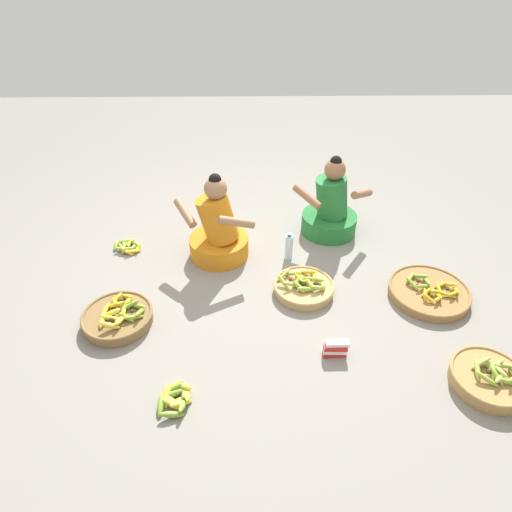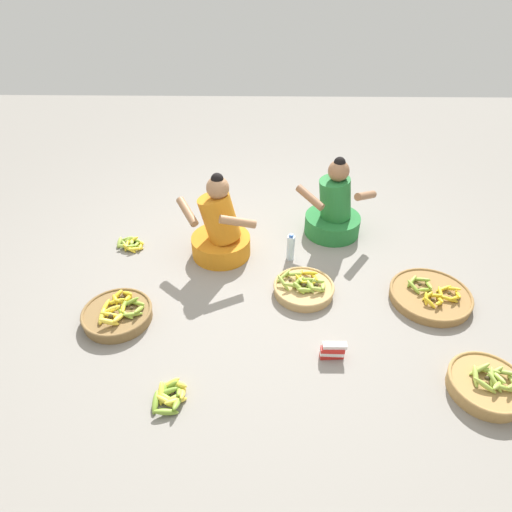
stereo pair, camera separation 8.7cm
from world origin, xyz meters
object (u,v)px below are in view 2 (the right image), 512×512
(vendor_woman_behind, at_px, (334,210))
(banana_basket_mid_right, at_px, (118,314))
(banana_basket_near_bicycle, at_px, (487,385))
(loose_bananas_back_center, at_px, (130,244))
(loose_bananas_near_vendor, at_px, (171,395))
(banana_basket_back_right, at_px, (304,288))
(water_bottle, at_px, (291,247))
(vendor_woman_front, at_px, (220,230))
(packet_carton_stack, at_px, (333,351))
(banana_basket_front_left, at_px, (430,296))

(vendor_woman_behind, bearing_deg, banana_basket_mid_right, -145.27)
(banana_basket_near_bicycle, distance_m, loose_bananas_back_center, 3.04)
(banana_basket_mid_right, relative_size, loose_bananas_near_vendor, 1.90)
(vendor_woman_behind, height_order, banana_basket_mid_right, vendor_woman_behind)
(banana_basket_mid_right, bearing_deg, banana_basket_back_right, 12.95)
(water_bottle, bearing_deg, vendor_woman_front, 174.33)
(loose_bananas_near_vendor, xyz_separation_m, packet_carton_stack, (1.04, 0.35, 0.03))
(banana_basket_near_bicycle, relative_size, packet_carton_stack, 2.75)
(loose_bananas_back_center, distance_m, packet_carton_stack, 2.12)
(banana_basket_back_right, xyz_separation_m, packet_carton_stack, (0.15, -0.66, 0.01))
(loose_bananas_near_vendor, relative_size, water_bottle, 1.05)
(vendor_woman_front, relative_size, loose_bananas_back_center, 2.93)
(water_bottle, height_order, packet_carton_stack, water_bottle)
(vendor_woman_front, bearing_deg, packet_carton_stack, -53.98)
(vendor_woman_front, xyz_separation_m, banana_basket_mid_right, (-0.70, -0.84, -0.20))
(banana_basket_mid_right, bearing_deg, water_bottle, 30.48)
(banana_basket_front_left, distance_m, packet_carton_stack, 1.02)
(packet_carton_stack, bearing_deg, vendor_woman_front, 126.02)
(banana_basket_mid_right, relative_size, water_bottle, 2.00)
(loose_bananas_back_center, height_order, loose_bananas_near_vendor, loose_bananas_near_vendor)
(vendor_woman_behind, xyz_separation_m, loose_bananas_back_center, (-1.88, -0.27, -0.22))
(banana_basket_front_left, bearing_deg, loose_bananas_near_vendor, -153.62)
(banana_basket_near_bicycle, relative_size, banana_basket_mid_right, 0.93)
(vendor_woman_front, distance_m, loose_bananas_back_center, 0.88)
(vendor_woman_front, relative_size, vendor_woman_behind, 1.02)
(packet_carton_stack, bearing_deg, banana_basket_near_bicycle, -15.32)
(banana_basket_back_right, distance_m, loose_bananas_back_center, 1.67)
(banana_basket_front_left, height_order, water_bottle, water_bottle)
(banana_basket_mid_right, height_order, water_bottle, water_bottle)
(vendor_woman_front, distance_m, banana_basket_back_right, 0.89)
(vendor_woman_behind, bearing_deg, banana_basket_front_left, -55.30)
(packet_carton_stack, bearing_deg, banana_basket_mid_right, 167.88)
(banana_basket_mid_right, height_order, loose_bananas_back_center, banana_basket_mid_right)
(vendor_woman_front, height_order, banana_basket_front_left, vendor_woman_front)
(vendor_woman_behind, bearing_deg, water_bottle, -134.35)
(water_bottle, bearing_deg, banana_basket_near_bicycle, -49.47)
(banana_basket_front_left, bearing_deg, water_bottle, 154.13)
(loose_bananas_near_vendor, distance_m, water_bottle, 1.66)
(banana_basket_front_left, height_order, loose_bananas_back_center, banana_basket_front_left)
(packet_carton_stack, bearing_deg, vendor_woman_behind, 83.18)
(vendor_woman_front, relative_size, banana_basket_near_bicycle, 1.65)
(banana_basket_mid_right, relative_size, packet_carton_stack, 2.96)
(vendor_woman_front, relative_size, banana_basket_back_right, 1.63)
(banana_basket_front_left, xyz_separation_m, banana_basket_near_bicycle, (0.09, -0.84, 0.02))
(banana_basket_front_left, bearing_deg, vendor_woman_behind, 124.70)
(vendor_woman_front, distance_m, banana_basket_front_left, 1.80)
(banana_basket_near_bicycle, xyz_separation_m, banana_basket_back_right, (-1.08, 0.91, -0.01))
(vendor_woman_behind, height_order, loose_bananas_back_center, vendor_woman_behind)
(banana_basket_back_right, bearing_deg, water_bottle, 100.88)
(vendor_woman_behind, relative_size, packet_carton_stack, 4.43)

